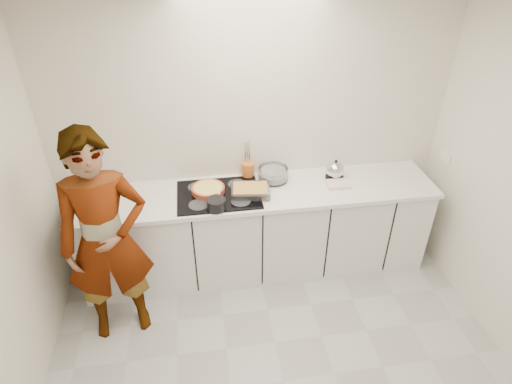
{
  "coord_description": "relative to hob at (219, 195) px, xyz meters",
  "views": [
    {
      "loc": [
        -0.5,
        -1.88,
        2.99
      ],
      "look_at": [
        -0.05,
        1.05,
        1.05
      ],
      "focal_mm": 30.0,
      "sensor_mm": 36.0,
      "label": 1
    }
  ],
  "objects": [
    {
      "name": "floor",
      "position": [
        0.35,
        -1.26,
        -0.92
      ],
      "size": [
        3.6,
        3.2,
        0.0
      ],
      "primitive_type": "cube",
      "color": "#B2B2B2",
      "rests_on": "ground"
    },
    {
      "name": "ceiling",
      "position": [
        0.35,
        -1.26,
        1.68
      ],
      "size": [
        3.6,
        3.2,
        0.0
      ],
      "primitive_type": "cube",
      "color": "white",
      "rests_on": "wall_back"
    },
    {
      "name": "wall_back",
      "position": [
        0.35,
        0.34,
        0.38
      ],
      "size": [
        3.6,
        0.0,
        2.6
      ],
      "primitive_type": "cube",
      "color": "silver",
      "rests_on": "ground"
    },
    {
      "name": "base_cabinets",
      "position": [
        0.35,
        0.02,
        -0.48
      ],
      "size": [
        3.2,
        0.58,
        0.87
      ],
      "primitive_type": "cube",
      "color": "silver",
      "rests_on": "floor"
    },
    {
      "name": "countertop",
      "position": [
        0.35,
        0.02,
        -0.03
      ],
      "size": [
        3.24,
        0.64,
        0.04
      ],
      "primitive_type": "cube",
      "color": "white",
      "rests_on": "base_cabinets"
    },
    {
      "name": "hob",
      "position": [
        0.0,
        0.0,
        0.0
      ],
      "size": [
        0.72,
        0.54,
        0.01
      ],
      "primitive_type": "cube",
      "color": "black",
      "rests_on": "countertop"
    },
    {
      "name": "tart_dish",
      "position": [
        -0.09,
        0.05,
        0.03
      ],
      "size": [
        0.38,
        0.38,
        0.05
      ],
      "color": "#9F3F27",
      "rests_on": "hob"
    },
    {
      "name": "saucepan",
      "position": [
        -0.03,
        -0.21,
        0.05
      ],
      "size": [
        0.17,
        0.17,
        0.15
      ],
      "color": "black",
      "rests_on": "hob"
    },
    {
      "name": "baking_dish",
      "position": [
        0.28,
        -0.04,
        0.04
      ],
      "size": [
        0.36,
        0.28,
        0.06
      ],
      "color": "silver",
      "rests_on": "hob"
    },
    {
      "name": "mixing_bowl",
      "position": [
        0.52,
        0.18,
        0.05
      ],
      "size": [
        0.35,
        0.35,
        0.13
      ],
      "color": "silver",
      "rests_on": "countertop"
    },
    {
      "name": "tea_towel",
      "position": [
        1.08,
        -0.01,
        0.01
      ],
      "size": [
        0.21,
        0.15,
        0.03
      ],
      "primitive_type": "cube",
      "rotation": [
        0.0,
        0.0,
        -0.02
      ],
      "color": "white",
      "rests_on": "countertop"
    },
    {
      "name": "kettle",
      "position": [
        1.09,
        0.12,
        0.08
      ],
      "size": [
        0.21,
        0.21,
        0.19
      ],
      "color": "black",
      "rests_on": "countertop"
    },
    {
      "name": "utensil_crock",
      "position": [
        0.3,
        0.28,
        0.06
      ],
      "size": [
        0.13,
        0.13,
        0.14
      ],
      "primitive_type": "cylinder",
      "rotation": [
        0.0,
        0.0,
        0.19
      ],
      "color": "orange",
      "rests_on": "countertop"
    },
    {
      "name": "cook",
      "position": [
        -0.89,
        -0.51,
        -0.0
      ],
      "size": [
        0.73,
        0.55,
        1.83
      ],
      "primitive_type": "imported",
      "rotation": [
        0.0,
        0.0,
        0.17
      ],
      "color": "silver",
      "rests_on": "floor"
    }
  ]
}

